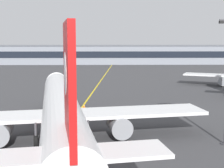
{
  "coord_description": "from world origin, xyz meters",
  "views": [
    {
      "loc": [
        3.75,
        -19.31,
        10.62
      ],
      "look_at": [
        4.62,
        19.24,
        5.34
      ],
      "focal_mm": 51.14,
      "sensor_mm": 36.0,
      "label": 1
    }
  ],
  "objects": [
    {
      "name": "taxiway_centreline",
      "position": [
        0.0,
        30.0,
        0.0
      ],
      "size": [
        14.07,
        179.5,
        0.01
      ],
      "primitive_type": "cube",
      "rotation": [
        0.0,
        0.0,
        -0.08
      ],
      "color": "yellow",
      "rests_on": "ground"
    },
    {
      "name": "airliner_foreground",
      "position": [
        -0.87,
        13.68,
        3.37
      ],
      "size": [
        32.35,
        41.35,
        11.65
      ],
      "color": "white",
      "rests_on": "ground"
    },
    {
      "name": "safety_cone_by_nose_gear",
      "position": [
        0.43,
        30.68,
        0.26
      ],
      "size": [
        0.44,
        0.44,
        0.55
      ],
      "color": "orange",
      "rests_on": "ground"
    },
    {
      "name": "terminal_building",
      "position": [
        10.68,
        125.98,
        4.27
      ],
      "size": [
        142.37,
        12.4,
        8.52
      ],
      "color": "gray",
      "rests_on": "ground"
    }
  ]
}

